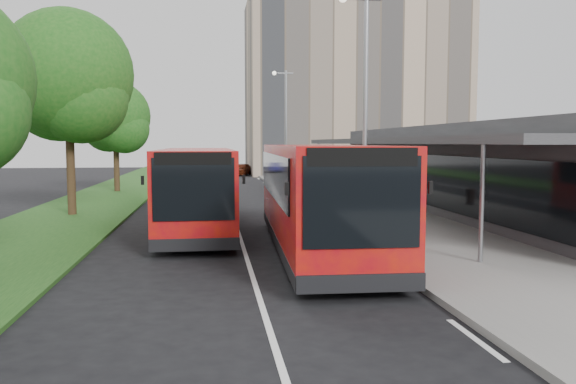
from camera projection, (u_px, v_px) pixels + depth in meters
name	position (u px, v px, depth m)	size (l,w,h in m)	color
ground	(245.00, 251.00, 16.64)	(120.00, 120.00, 0.00)	black
pavement	(317.00, 190.00, 37.19)	(5.00, 80.00, 0.15)	slate
grass_verge	(115.00, 193.00, 35.42)	(5.00, 80.00, 0.10)	#174415
lane_centre_line	(228.00, 200.00, 31.45)	(0.12, 70.00, 0.01)	silver
kerb_dashes	(278.00, 193.00, 35.84)	(0.12, 56.00, 0.01)	silver
office_block	(353.00, 88.00, 59.22)	(22.00, 12.00, 18.00)	tan
station_building	(469.00, 168.00, 25.84)	(7.70, 26.00, 4.00)	#2F2F31
tree_mid	(68.00, 83.00, 24.12)	(5.56, 5.56, 8.94)	#342314
tree_far	(115.00, 121.00, 36.06)	(4.48, 4.48, 7.16)	#342314
lamp_post_near	(363.00, 98.00, 18.77)	(1.44, 0.28, 8.00)	gray
lamp_post_far	(285.00, 121.00, 38.50)	(1.44, 0.28, 8.00)	gray
bus_main	(319.00, 197.00, 16.56)	(3.26, 11.21, 3.15)	#BA1E09
bus_second	(197.00, 189.00, 20.62)	(2.87, 10.58, 2.99)	#BA1E09
litter_bin	(335.00, 198.00, 27.12)	(0.43, 0.43, 0.77)	#3D2119
bollard	(316.00, 186.00, 33.94)	(0.16, 0.16, 0.98)	#DCAA0B
car_near	(242.00, 169.00, 55.67)	(1.46, 3.62, 1.23)	#5C1E0D
car_far	(210.00, 168.00, 61.14)	(1.12, 3.20, 1.06)	navy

